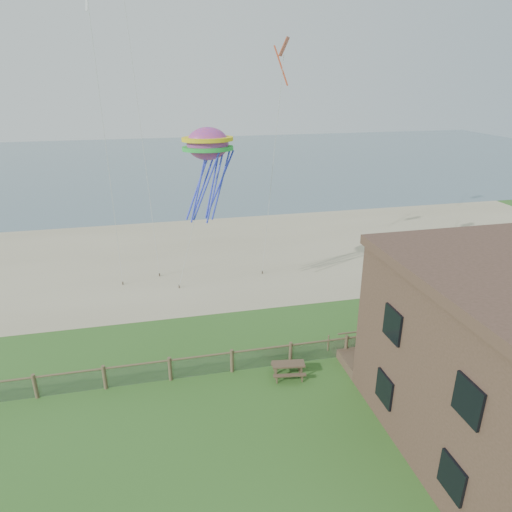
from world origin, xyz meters
name	(u,v)px	position (x,y,z in m)	size (l,w,h in m)	color
ground	(260,465)	(0.00, 0.00, 0.00)	(160.00, 160.00, 0.00)	#336021
sand_beach	(198,256)	(0.00, 22.00, 0.00)	(72.00, 20.00, 0.02)	tan
ocean	(171,163)	(0.00, 66.00, 0.00)	(160.00, 68.00, 0.02)	slate
chainlink_fence	(232,362)	(0.00, 6.00, 0.55)	(36.20, 0.20, 1.25)	brown
motel_deck	(476,346)	(13.00, 5.00, 0.25)	(15.00, 2.00, 0.50)	brown
picnic_table	(288,371)	(2.59, 5.00, 0.33)	(1.57, 1.18, 0.66)	brown
octopus_kite	(209,171)	(0.07, 13.23, 8.59)	(2.90, 2.05, 5.97)	#FF5528
kite_red	(284,57)	(4.43, 13.35, 14.60)	(1.05, 0.70, 2.11)	#CE4924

